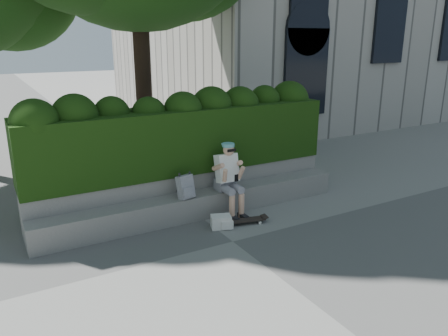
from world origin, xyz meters
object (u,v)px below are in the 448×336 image
person (228,176)px  backpack_ground (221,222)px  backpack_plaid (185,187)px  skateboard (244,220)px

person → backpack_ground: (-0.43, -0.49, -0.64)m
backpack_plaid → backpack_ground: 0.89m
skateboard → backpack_ground: (-0.44, 0.07, 0.05)m
backpack_plaid → backpack_ground: size_ratio=1.21×
backpack_ground → skateboard: bearing=10.9°
person → backpack_ground: person is taller
skateboard → backpack_ground: 0.45m
skateboard → backpack_plaid: bearing=157.0°
skateboard → backpack_plaid: backpack_plaid is taller
person → backpack_plaid: bearing=174.5°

